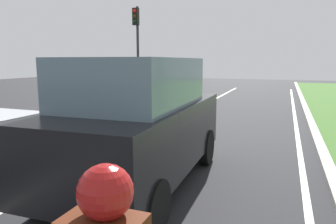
# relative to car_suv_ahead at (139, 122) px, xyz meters

# --- Properties ---
(ground_plane) EXTENTS (60.00, 60.00, 0.00)m
(ground_plane) POSITION_rel_car_suv_ahead_xyz_m (-0.79, 5.71, -1.17)
(ground_plane) COLOR #262628
(lane_line_center) EXTENTS (0.12, 32.00, 0.01)m
(lane_line_center) POSITION_rel_car_suv_ahead_xyz_m (-1.49, 5.71, -1.16)
(lane_line_center) COLOR silver
(lane_line_center) RESTS_ON ground
(lane_line_right_edge) EXTENTS (0.12, 32.00, 0.01)m
(lane_line_right_edge) POSITION_rel_car_suv_ahead_xyz_m (2.81, 5.71, -1.16)
(lane_line_right_edge) COLOR silver
(lane_line_right_edge) RESTS_ON ground
(curb_right) EXTENTS (0.24, 48.00, 0.12)m
(curb_right) POSITION_rel_car_suv_ahead_xyz_m (3.31, 5.71, -1.11)
(curb_right) COLOR #9E9B93
(curb_right) RESTS_ON ground
(car_suv_ahead) EXTENTS (2.05, 4.54, 2.28)m
(car_suv_ahead) POSITION_rel_car_suv_ahead_xyz_m (0.00, 0.00, 0.00)
(car_suv_ahead) COLOR black
(car_suv_ahead) RESTS_ON ground
(traffic_light_overhead_left) EXTENTS (0.32, 0.50, 5.16)m
(traffic_light_overhead_left) POSITION_rel_car_suv_ahead_xyz_m (-5.41, 11.06, 2.39)
(traffic_light_overhead_left) COLOR #2D2D2D
(traffic_light_overhead_left) RESTS_ON ground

